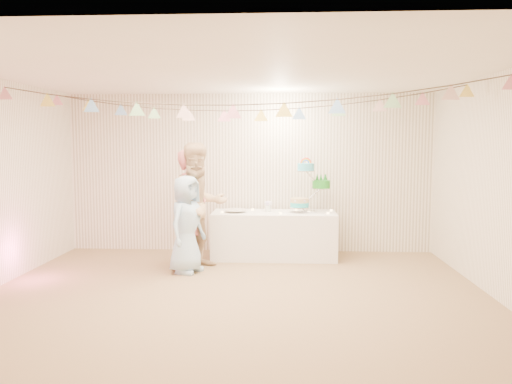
{
  "coord_description": "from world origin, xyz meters",
  "views": [
    {
      "loc": [
        0.55,
        -5.72,
        1.78
      ],
      "look_at": [
        0.2,
        0.8,
        1.15
      ],
      "focal_mm": 35.0,
      "sensor_mm": 36.0,
      "label": 1
    }
  ],
  "objects_px": {
    "person_adult_a": "(192,208)",
    "person_adult_b": "(199,206)",
    "table": "(274,235)",
    "person_child": "(187,224)",
    "cake_stand": "(310,185)"
  },
  "relations": [
    {
      "from": "person_adult_a",
      "to": "person_adult_b",
      "type": "relative_size",
      "value": 0.95
    },
    {
      "from": "table",
      "to": "person_child",
      "type": "xyz_separation_m",
      "value": [
        -1.19,
        -0.97,
        0.32
      ]
    },
    {
      "from": "person_adult_b",
      "to": "person_child",
      "type": "distance_m",
      "value": 0.38
    },
    {
      "from": "table",
      "to": "person_adult_b",
      "type": "xyz_separation_m",
      "value": [
        -1.07,
        -0.69,
        0.54
      ]
    },
    {
      "from": "table",
      "to": "cake_stand",
      "type": "bearing_deg",
      "value": 5.19
    },
    {
      "from": "person_child",
      "to": "cake_stand",
      "type": "bearing_deg",
      "value": -35.95
    },
    {
      "from": "table",
      "to": "person_child",
      "type": "relative_size",
      "value": 1.42
    },
    {
      "from": "table",
      "to": "cake_stand",
      "type": "relative_size",
      "value": 2.43
    },
    {
      "from": "table",
      "to": "person_adult_b",
      "type": "distance_m",
      "value": 1.38
    },
    {
      "from": "cake_stand",
      "to": "table",
      "type": "bearing_deg",
      "value": -174.81
    },
    {
      "from": "person_adult_a",
      "to": "person_child",
      "type": "distance_m",
      "value": 0.48
    },
    {
      "from": "table",
      "to": "person_adult_a",
      "type": "distance_m",
      "value": 1.4
    },
    {
      "from": "cake_stand",
      "to": "person_adult_b",
      "type": "bearing_deg",
      "value": -155.28
    },
    {
      "from": "person_adult_a",
      "to": "person_child",
      "type": "height_order",
      "value": "person_adult_a"
    },
    {
      "from": "table",
      "to": "person_adult_a",
      "type": "xyz_separation_m",
      "value": [
        -1.2,
        -0.53,
        0.49
      ]
    }
  ]
}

